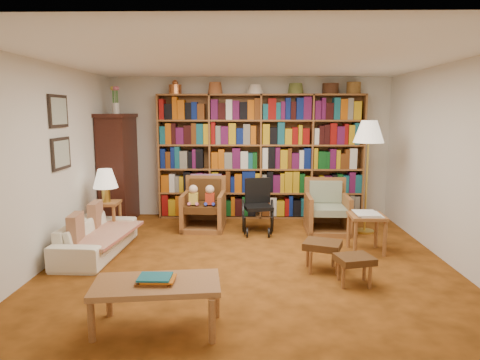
{
  "coord_description": "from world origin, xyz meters",
  "views": [
    {
      "loc": [
        -0.01,
        -5.24,
        1.89
      ],
      "look_at": [
        -0.13,
        0.6,
        0.96
      ],
      "focal_mm": 32.0,
      "sensor_mm": 36.0,
      "label": 1
    }
  ],
  "objects_px": {
    "sofa": "(97,237)",
    "side_table_lamp": "(107,212)",
    "floor_lamp": "(369,136)",
    "armchair_sage": "(326,211)",
    "side_table_papers": "(367,221)",
    "coffee_table": "(157,288)",
    "wheelchair": "(258,208)",
    "armchair_leather": "(204,207)",
    "footstool_b": "(355,261)",
    "footstool_a": "(323,247)"
  },
  "relations": [
    {
      "from": "side_table_papers",
      "to": "floor_lamp",
      "type": "bearing_deg",
      "value": 75.93
    },
    {
      "from": "armchair_sage",
      "to": "wheelchair",
      "type": "xyz_separation_m",
      "value": [
        -1.1,
        -0.06,
        0.07
      ]
    },
    {
      "from": "footstool_b",
      "to": "side_table_lamp",
      "type": "bearing_deg",
      "value": 152.51
    },
    {
      "from": "floor_lamp",
      "to": "sofa",
      "type": "bearing_deg",
      "value": -163.8
    },
    {
      "from": "footstool_a",
      "to": "coffee_table",
      "type": "distance_m",
      "value": 2.22
    },
    {
      "from": "sofa",
      "to": "footstool_a",
      "type": "height_order",
      "value": "sofa"
    },
    {
      "from": "sofa",
      "to": "armchair_sage",
      "type": "xyz_separation_m",
      "value": [
        3.28,
        1.2,
        0.09
      ]
    },
    {
      "from": "sofa",
      "to": "footstool_b",
      "type": "bearing_deg",
      "value": -104.54
    },
    {
      "from": "sofa",
      "to": "side_table_lamp",
      "type": "bearing_deg",
      "value": 10.02
    },
    {
      "from": "wheelchair",
      "to": "armchair_leather",
      "type": "bearing_deg",
      "value": 167.25
    },
    {
      "from": "sofa",
      "to": "floor_lamp",
      "type": "xyz_separation_m",
      "value": [
        3.88,
        1.13,
        1.29
      ]
    },
    {
      "from": "side_table_lamp",
      "to": "armchair_leather",
      "type": "xyz_separation_m",
      "value": [
        1.41,
        0.6,
        -0.05
      ]
    },
    {
      "from": "armchair_sage",
      "to": "side_table_papers",
      "type": "height_order",
      "value": "armchair_sage"
    },
    {
      "from": "wheelchair",
      "to": "side_table_papers",
      "type": "bearing_deg",
      "value": -34.22
    },
    {
      "from": "side_table_lamp",
      "to": "side_table_papers",
      "type": "distance_m",
      "value": 3.79
    },
    {
      "from": "side_table_lamp",
      "to": "armchair_sage",
      "type": "bearing_deg",
      "value": 7.68
    },
    {
      "from": "floor_lamp",
      "to": "armchair_sage",
      "type": "bearing_deg",
      "value": 172.99
    },
    {
      "from": "coffee_table",
      "to": "side_table_lamp",
      "type": "bearing_deg",
      "value": 116.06
    },
    {
      "from": "footstool_b",
      "to": "coffee_table",
      "type": "bearing_deg",
      "value": -152.57
    },
    {
      "from": "coffee_table",
      "to": "armchair_leather",
      "type": "bearing_deg",
      "value": 88.86
    },
    {
      "from": "side_table_lamp",
      "to": "armchair_sage",
      "type": "xyz_separation_m",
      "value": [
        3.38,
        0.46,
        -0.09
      ]
    },
    {
      "from": "sofa",
      "to": "side_table_lamp",
      "type": "relative_size",
      "value": 2.85
    },
    {
      "from": "wheelchair",
      "to": "sofa",
      "type": "bearing_deg",
      "value": -152.37
    },
    {
      "from": "side_table_papers",
      "to": "coffee_table",
      "type": "height_order",
      "value": "side_table_papers"
    },
    {
      "from": "wheelchair",
      "to": "footstool_a",
      "type": "height_order",
      "value": "wheelchair"
    },
    {
      "from": "wheelchair",
      "to": "floor_lamp",
      "type": "distance_m",
      "value": 2.04
    },
    {
      "from": "armchair_leather",
      "to": "footstool_a",
      "type": "relative_size",
      "value": 1.64
    },
    {
      "from": "floor_lamp",
      "to": "footstool_b",
      "type": "distance_m",
      "value": 2.54
    },
    {
      "from": "footstool_a",
      "to": "coffee_table",
      "type": "height_order",
      "value": "coffee_table"
    },
    {
      "from": "armchair_leather",
      "to": "side_table_papers",
      "type": "xyz_separation_m",
      "value": [
        2.33,
        -1.19,
        0.08
      ]
    },
    {
      "from": "sofa",
      "to": "wheelchair",
      "type": "xyz_separation_m",
      "value": [
        2.18,
        1.14,
        0.15
      ]
    },
    {
      "from": "footstool_a",
      "to": "footstool_b",
      "type": "height_order",
      "value": "footstool_a"
    },
    {
      "from": "side_table_lamp",
      "to": "sofa",
      "type": "bearing_deg",
      "value": -82.36
    },
    {
      "from": "armchair_leather",
      "to": "footstool_b",
      "type": "relative_size",
      "value": 1.89
    },
    {
      "from": "sofa",
      "to": "side_table_lamp",
      "type": "distance_m",
      "value": 0.77
    },
    {
      "from": "coffee_table",
      "to": "sofa",
      "type": "bearing_deg",
      "value": 121.86
    },
    {
      "from": "armchair_sage",
      "to": "coffee_table",
      "type": "height_order",
      "value": "armchair_sage"
    },
    {
      "from": "sofa",
      "to": "wheelchair",
      "type": "relative_size",
      "value": 1.87
    },
    {
      "from": "coffee_table",
      "to": "floor_lamp",
      "type": "bearing_deg",
      "value": 49.76
    },
    {
      "from": "armchair_sage",
      "to": "footstool_b",
      "type": "height_order",
      "value": "armchair_sage"
    },
    {
      "from": "side_table_papers",
      "to": "wheelchair",
      "type": "bearing_deg",
      "value": 145.78
    },
    {
      "from": "sofa",
      "to": "side_table_papers",
      "type": "distance_m",
      "value": 3.65
    },
    {
      "from": "sofa",
      "to": "footstool_a",
      "type": "relative_size",
      "value": 3.04
    },
    {
      "from": "side_table_lamp",
      "to": "footstool_a",
      "type": "relative_size",
      "value": 1.07
    },
    {
      "from": "footstool_b",
      "to": "coffee_table",
      "type": "relative_size",
      "value": 0.39
    },
    {
      "from": "wheelchair",
      "to": "floor_lamp",
      "type": "height_order",
      "value": "floor_lamp"
    },
    {
      "from": "armchair_leather",
      "to": "wheelchair",
      "type": "bearing_deg",
      "value": -12.75
    },
    {
      "from": "footstool_a",
      "to": "footstool_b",
      "type": "relative_size",
      "value": 1.15
    },
    {
      "from": "footstool_a",
      "to": "coffee_table",
      "type": "relative_size",
      "value": 0.45
    },
    {
      "from": "side_table_lamp",
      "to": "armchair_sage",
      "type": "distance_m",
      "value": 3.42
    }
  ]
}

